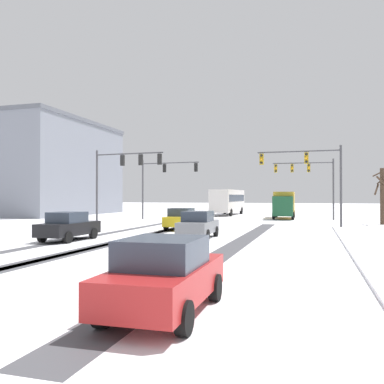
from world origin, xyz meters
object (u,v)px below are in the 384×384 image
(traffic_signal_near_left, at_px, (123,169))
(car_black_third, at_px, (68,226))
(box_truck_delivery, at_px, (284,204))
(traffic_signal_far_right, at_px, (309,175))
(car_yellow_cab_lead, at_px, (182,219))
(bus_oncoming, at_px, (228,200))
(office_building_far_left_block, at_px, (29,169))
(bare_tree_sidewalk_far, at_px, (382,193))
(car_red_fifth, at_px, (165,275))
(car_grey_second, at_px, (198,225))
(traffic_signal_far_left, at_px, (162,176))
(traffic_signal_near_right, at_px, (311,169))

(traffic_signal_near_left, xyz_separation_m, car_black_third, (2.19, -11.37, -3.98))
(box_truck_delivery, bearing_deg, traffic_signal_far_right, -32.57)
(car_yellow_cab_lead, relative_size, box_truck_delivery, 0.55)
(car_yellow_cab_lead, relative_size, car_black_third, 0.99)
(car_black_third, bearing_deg, bus_oncoming, 86.21)
(traffic_signal_near_left, distance_m, office_building_far_left_block, 29.14)
(car_yellow_cab_lead, bearing_deg, bare_tree_sidewalk_far, 33.94)
(car_red_fifth, xyz_separation_m, bus_oncoming, (-7.97, 46.29, 1.18))
(bare_tree_sidewalk_far, bearing_deg, car_black_third, -134.70)
(traffic_signal_far_right, bearing_deg, bare_tree_sidewalk_far, -42.95)
(bare_tree_sidewalk_far, bearing_deg, car_grey_second, -127.73)
(office_building_far_left_block, bearing_deg, traffic_signal_far_right, -5.36)
(traffic_signal_far_left, xyz_separation_m, car_red_fifth, (12.64, -33.36, -3.85))
(bare_tree_sidewalk_far, bearing_deg, traffic_signal_near_left, -159.40)
(car_yellow_cab_lead, bearing_deg, car_grey_second, -63.39)
(traffic_signal_far_left, relative_size, car_black_third, 1.61)
(traffic_signal_far_right, relative_size, office_building_far_left_block, 0.31)
(car_grey_second, distance_m, bus_oncoming, 31.34)
(bus_oncoming, relative_size, box_truck_delivery, 1.48)
(bus_oncoming, relative_size, bare_tree_sidewalk_far, 1.87)
(traffic_signal_far_right, xyz_separation_m, office_building_far_left_block, (-38.25, 3.59, 1.66))
(car_grey_second, bearing_deg, car_black_third, -154.05)
(traffic_signal_far_right, bearing_deg, box_truck_delivery, 147.43)
(bare_tree_sidewalk_far, distance_m, office_building_far_left_block, 45.75)
(car_yellow_cab_lead, distance_m, car_red_fifth, 22.03)
(bare_tree_sidewalk_far, xyz_separation_m, office_building_far_left_block, (-44.60, 9.50, 3.67))
(traffic_signal_near_right, bearing_deg, bare_tree_sidewalk_far, 44.03)
(traffic_signal_near_right, height_order, traffic_signal_near_left, same)
(traffic_signal_near_right, xyz_separation_m, traffic_signal_near_left, (-15.31, -2.16, 0.14))
(car_yellow_cab_lead, relative_size, office_building_far_left_block, 0.20)
(car_yellow_cab_lead, bearing_deg, office_building_far_left_block, 145.79)
(car_yellow_cab_lead, xyz_separation_m, car_black_third, (-3.82, -9.06, 0.00))
(traffic_signal_far_left, relative_size, car_red_fifth, 1.62)
(car_grey_second, distance_m, office_building_far_left_block, 41.48)
(car_red_fifth, height_order, box_truck_delivery, box_truck_delivery)
(traffic_signal_near_left, height_order, box_truck_delivery, traffic_signal_near_left)
(traffic_signal_near_left, distance_m, car_black_third, 12.24)
(traffic_signal_near_left, distance_m, box_truck_delivery, 20.21)
(car_grey_second, distance_m, bare_tree_sidewalk_far, 20.50)
(box_truck_delivery, bearing_deg, car_black_third, -110.61)
(traffic_signal_far_left, distance_m, traffic_signal_far_right, 15.77)
(car_black_third, bearing_deg, traffic_signal_near_right, 45.88)
(traffic_signal_far_left, height_order, bare_tree_sidewalk_far, traffic_signal_far_left)
(traffic_signal_far_right, relative_size, car_black_third, 1.57)
(traffic_signal_near_right, height_order, bus_oncoming, traffic_signal_near_right)
(traffic_signal_near_right, bearing_deg, car_red_fifth, -96.43)
(car_yellow_cab_lead, bearing_deg, car_black_third, -112.86)
(box_truck_delivery, bearing_deg, car_grey_second, -98.26)
(traffic_signal_near_right, relative_size, bus_oncoming, 0.59)
(office_building_far_left_block, bearing_deg, car_yellow_cab_lead, -34.21)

